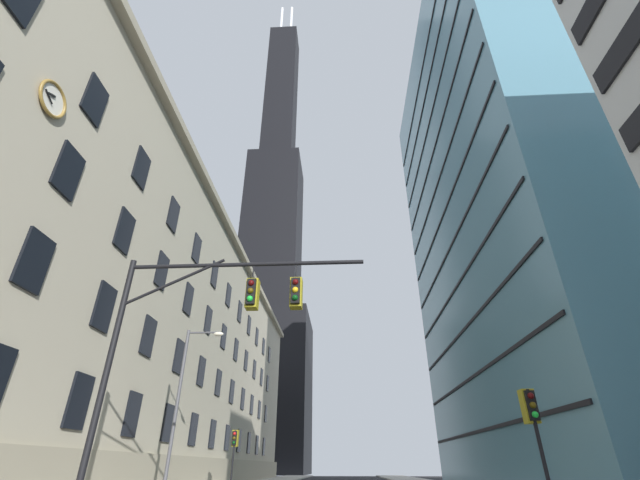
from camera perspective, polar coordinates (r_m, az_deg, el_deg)
station_building at (r=44.29m, az=-22.73°, el=-13.72°), size 15.55×69.65×23.27m
dark_skyscraper at (r=120.57m, az=-6.93°, el=-3.66°), size 23.56×23.56×178.68m
glass_office_midrise at (r=47.10m, az=26.35°, el=4.86°), size 16.58×34.22×50.87m
traffic_signal_mast at (r=14.14m, az=-14.77°, el=-10.75°), size 8.35×0.63×7.83m
traffic_light_near_right at (r=15.81m, az=27.37°, el=-20.60°), size 0.40×0.63×3.63m
traffic_light_far_left at (r=32.15m, az=-11.79°, el=-25.77°), size 0.40×0.63×3.65m
street_lamppost at (r=24.28m, az=-18.39°, el=-19.52°), size 2.13×0.32×8.22m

